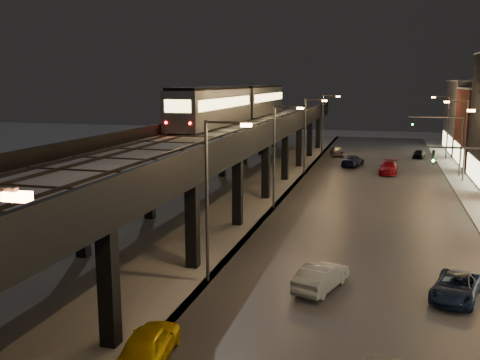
# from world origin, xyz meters

# --- Properties ---
(road_surface) EXTENTS (17.00, 120.00, 0.06)m
(road_surface) POSITION_xyz_m (7.50, 35.00, 0.03)
(road_surface) COLOR #46474D
(road_surface) RESTS_ON ground
(under_viaduct_pavement) EXTENTS (11.00, 120.00, 0.06)m
(under_viaduct_pavement) POSITION_xyz_m (-6.00, 35.00, 0.03)
(under_viaduct_pavement) COLOR #9FA1A8
(under_viaduct_pavement) RESTS_ON ground
(elevated_viaduct) EXTENTS (9.00, 100.00, 6.30)m
(elevated_viaduct) POSITION_xyz_m (-6.00, 31.84, 5.62)
(elevated_viaduct) COLOR black
(elevated_viaduct) RESTS_ON ground
(viaduct_trackbed) EXTENTS (8.40, 100.00, 0.32)m
(viaduct_trackbed) POSITION_xyz_m (-6.01, 31.97, 6.39)
(viaduct_trackbed) COLOR #B2B7C1
(viaduct_trackbed) RESTS_ON elevated_viaduct
(viaduct_parapet_streetside) EXTENTS (0.30, 100.00, 1.10)m
(viaduct_parapet_streetside) POSITION_xyz_m (-1.65, 32.00, 6.85)
(viaduct_parapet_streetside) COLOR black
(viaduct_parapet_streetside) RESTS_ON elevated_viaduct
(viaduct_parapet_far) EXTENTS (0.30, 100.00, 1.10)m
(viaduct_parapet_far) POSITION_xyz_m (-10.35, 32.00, 6.85)
(viaduct_parapet_far) COLOR black
(viaduct_parapet_far) RESTS_ON elevated_viaduct
(streetlight_left_1) EXTENTS (2.57, 0.28, 9.00)m
(streetlight_left_1) POSITION_xyz_m (-0.43, 13.00, 5.24)
(streetlight_left_1) COLOR #38383A
(streetlight_left_1) RESTS_ON ground
(streetlight_left_2) EXTENTS (2.57, 0.28, 9.00)m
(streetlight_left_2) POSITION_xyz_m (-0.43, 31.00, 5.24)
(streetlight_left_2) COLOR #38383A
(streetlight_left_2) RESTS_ON ground
(streetlight_left_3) EXTENTS (2.57, 0.28, 9.00)m
(streetlight_left_3) POSITION_xyz_m (-0.43, 49.00, 5.24)
(streetlight_left_3) COLOR #38383A
(streetlight_left_3) RESTS_ON ground
(streetlight_right_3) EXTENTS (2.56, 0.28, 9.00)m
(streetlight_right_3) POSITION_xyz_m (16.73, 49.00, 5.24)
(streetlight_right_3) COLOR #38383A
(streetlight_right_3) RESTS_ON ground
(streetlight_left_4) EXTENTS (2.57, 0.28, 9.00)m
(streetlight_left_4) POSITION_xyz_m (-0.43, 67.00, 5.24)
(streetlight_left_4) COLOR #38383A
(streetlight_left_4) RESTS_ON ground
(streetlight_right_4) EXTENTS (2.56, 0.28, 9.00)m
(streetlight_right_4) POSITION_xyz_m (16.73, 67.00, 5.24)
(streetlight_right_4) COLOR #38383A
(streetlight_right_4) RESTS_ON ground
(traffic_light_rig_b) EXTENTS (6.10, 0.34, 7.00)m
(traffic_light_rig_b) POSITION_xyz_m (15.84, 52.00, 4.50)
(traffic_light_rig_b) COLOR #38383A
(traffic_light_rig_b) RESTS_ON ground
(subway_train) EXTENTS (3.22, 39.23, 3.85)m
(subway_train) POSITION_xyz_m (-8.50, 48.04, 8.53)
(subway_train) COLOR gray
(subway_train) RESTS_ON viaduct_trackbed
(car_taxi) EXTENTS (2.14, 4.38, 1.44)m
(car_taxi) POSITION_xyz_m (-0.19, 4.25, 0.72)
(car_taxi) COLOR #DDB100
(car_taxi) RESTS_ON ground
(car_near_white) EXTENTS (2.74, 4.60, 1.43)m
(car_near_white) POSITION_xyz_m (5.53, 13.48, 0.72)
(car_near_white) COLOR #9098A4
(car_near_white) RESTS_ON ground
(car_mid_dark) EXTENTS (3.02, 5.28, 1.44)m
(car_mid_dark) POSITION_xyz_m (4.52, 56.66, 0.72)
(car_mid_dark) COLOR black
(car_mid_dark) RESTS_ON ground
(car_far_white) EXTENTS (2.55, 4.69, 1.51)m
(car_far_white) POSITION_xyz_m (1.65, 66.40, 0.76)
(car_far_white) COLOR gray
(car_far_white) RESTS_ON ground
(car_onc_dark) EXTENTS (3.20, 4.89, 1.25)m
(car_onc_dark) POSITION_xyz_m (12.32, 13.99, 0.63)
(car_onc_dark) COLOR #0E1936
(car_onc_dark) RESTS_ON ground
(car_onc_white) EXTENTS (2.37, 5.11, 1.44)m
(car_onc_white) POSITION_xyz_m (9.05, 52.07, 0.72)
(car_onc_white) COLOR maroon
(car_onc_white) RESTS_ON ground
(car_onc_red) EXTENTS (2.03, 3.81, 1.23)m
(car_onc_red) POSITION_xyz_m (13.30, 66.94, 0.62)
(car_onc_red) COLOR black
(car_onc_red) RESTS_ON ground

